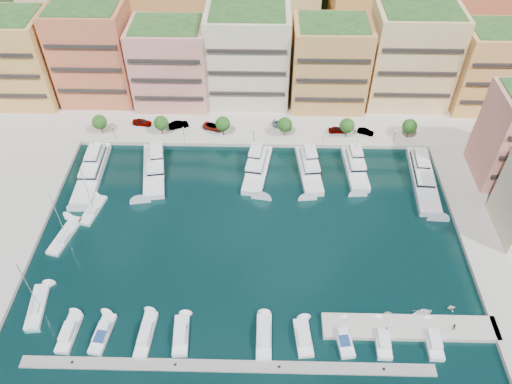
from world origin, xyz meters
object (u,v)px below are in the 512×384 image
at_px(car_1, 179,125).
at_px(yacht_1, 154,168).
at_px(cruiser_3, 181,336).
at_px(tree_1, 161,123).
at_px(tree_3, 285,125).
at_px(lamppost_4, 395,134).
at_px(car_2, 213,127).
at_px(person_0, 387,330).
at_px(lamppost_3, 324,134).
at_px(lamppost_0, 114,131).
at_px(cruiser_8, 383,340).
at_px(lamppost_1, 183,132).
at_px(cruiser_0, 69,333).
at_px(person_1, 454,327).
at_px(yacht_6, 423,176).
at_px(sailboat_2, 93,211).
at_px(car_4, 337,130).
at_px(yacht_4, 309,168).
at_px(sailboat_1, 65,236).
at_px(tree_0, 99,122).
at_px(cruiser_6, 303,338).
at_px(sailboat_0, 37,307).
at_px(car_0, 142,122).
at_px(lamppost_2, 254,133).
at_px(tender_1, 388,313).
at_px(car_5, 366,132).
at_px(tender_3, 451,307).
at_px(cruiser_7, 344,339).
at_px(yacht_3, 257,166).
at_px(yacht_0, 92,170).
at_px(cruiser_5, 264,337).
at_px(car_3, 282,125).
at_px(cruiser_2, 146,335).
at_px(tree_4, 347,125).
at_px(cruiser_1, 102,334).
at_px(cruiser_9, 433,341).
at_px(yacht_5, 355,166).
at_px(tender_2, 423,314).
at_px(tree_5, 410,126).

bearing_deg(car_1, yacht_1, 148.46).
bearing_deg(cruiser_3, tree_1, 101.97).
relative_size(tree_3, lamppost_4, 1.35).
distance_m(car_2, person_0, 69.68).
bearing_deg(lamppost_3, lamppost_0, 180.00).
bearing_deg(cruiser_8, lamppost_1, 127.38).
bearing_deg(cruiser_0, person_1, 1.79).
bearing_deg(yacht_6, sailboat_2, -170.91).
distance_m(car_4, person_0, 58.94).
xyz_separation_m(yacht_4, sailboat_1, (-53.57, -22.51, -0.79)).
bearing_deg(tree_0, person_1, -35.78).
height_order(tree_1, yacht_6, tree_1).
distance_m(tree_0, cruiser_6, 77.02).
height_order(lamppost_1, car_4, lamppost_1).
height_order(lamppost_0, lamppost_1, same).
distance_m(yacht_4, yacht_6, 27.30).
bearing_deg(lamppost_4, lamppost_3, 180.00).
bearing_deg(sailboat_0, car_4, 41.49).
xyz_separation_m(tree_0, cruiser_8, (64.63, -58.08, -4.20)).
relative_size(tree_0, sailboat_1, 0.43).
bearing_deg(sailboat_1, car_0, 76.20).
distance_m(lamppost_2, lamppost_3, 18.00).
height_order(tender_1, car_5, car_5).
bearing_deg(tender_3, lamppost_1, 42.09).
xyz_separation_m(sailboat_1, tender_3, (78.53, -16.09, 0.15)).
bearing_deg(cruiser_7, car_5, 78.88).
relative_size(yacht_3, cruiser_7, 2.31).
bearing_deg(yacht_4, yacht_6, -5.45).
xyz_separation_m(yacht_0, yacht_6, (79.94, -0.55, -0.00)).
bearing_deg(tender_3, sailboat_0, 83.89).
bearing_deg(cruiser_6, car_2, 109.31).
xyz_separation_m(cruiser_3, cruiser_5, (15.01, -0.01, -0.00)).
bearing_deg(lamppost_1, yacht_4, -17.62).
bearing_deg(cruiser_0, cruiser_8, 0.00).
xyz_separation_m(car_2, person_1, (48.48, -58.62, -0.01)).
bearing_deg(car_2, car_3, -68.34).
bearing_deg(cruiser_0, cruiser_2, -0.06).
relative_size(tree_4, lamppost_1, 1.35).
relative_size(tree_1, cruiser_8, 0.73).
xyz_separation_m(cruiser_1, person_1, (63.55, 2.20, 1.19)).
xyz_separation_m(cruiser_9, sailboat_1, (-73.41, 23.17, -0.24)).
relative_size(yacht_4, yacht_5, 1.11).
distance_m(cruiser_9, tender_3, 8.74).
bearing_deg(sailboat_0, tender_2, 0.08).
bearing_deg(car_5, cruiser_0, 156.79).
bearing_deg(lamppost_2, cruiser_7, -72.42).
relative_size(tree_5, tender_2, 1.42).
distance_m(cruiser_3, tender_3, 50.93).
distance_m(tree_1, cruiser_6, 67.63).
height_order(yacht_1, cruiser_9, yacht_1).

